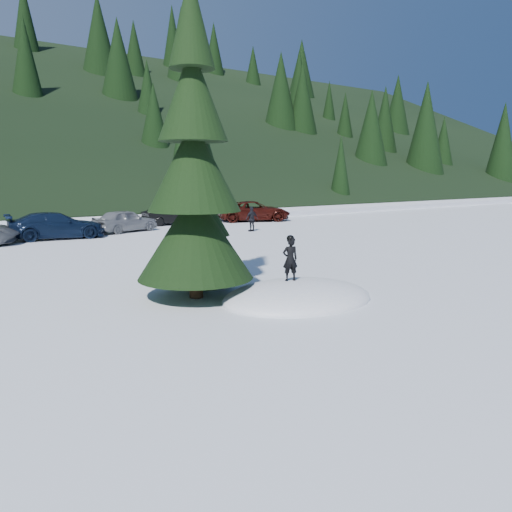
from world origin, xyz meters
TOP-DOWN VIEW (x-y plane):
  - ground at (0.00, 0.00)m, footprint 200.00×200.00m
  - snow_mound at (0.00, 0.00)m, footprint 4.48×3.52m
  - spruce_tall at (-2.20, 1.80)m, footprint 3.20×3.20m
  - spruce_short at (-1.20, 3.20)m, footprint 2.20×2.20m
  - child_skier at (-0.06, 0.28)m, footprint 0.51×0.42m
  - adult_0 at (3.86, 10.84)m, footprint 0.86×0.68m
  - adult_1 at (8.77, 14.61)m, footprint 0.92×0.43m
  - adult_2 at (5.14, 15.48)m, footprint 1.04×1.12m
  - car_3 at (-1.91, 17.76)m, footprint 5.17×2.56m
  - car_4 at (2.36, 18.82)m, footprint 4.33×2.70m
  - car_5 at (6.69, 21.33)m, footprint 4.05×1.47m
  - car_6 at (12.96, 20.22)m, footprint 5.95×4.33m

SIDE VIEW (x-z plane):
  - ground at x=0.00m, z-range 0.00..0.00m
  - snow_mound at x=0.00m, z-range -0.48..0.48m
  - car_5 at x=6.69m, z-range 0.00..1.33m
  - car_4 at x=2.36m, z-range 0.00..1.38m
  - car_3 at x=-1.91m, z-range 0.00..1.44m
  - car_6 at x=12.96m, z-range 0.00..1.50m
  - adult_2 at x=5.14m, z-range 0.00..1.52m
  - adult_1 at x=8.77m, z-range 0.00..1.54m
  - adult_0 at x=3.86m, z-range 0.00..1.72m
  - child_skier at x=-0.06m, z-range 0.48..1.69m
  - spruce_short at x=-1.20m, z-range -0.58..4.79m
  - spruce_tall at x=-2.20m, z-range -0.98..7.62m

